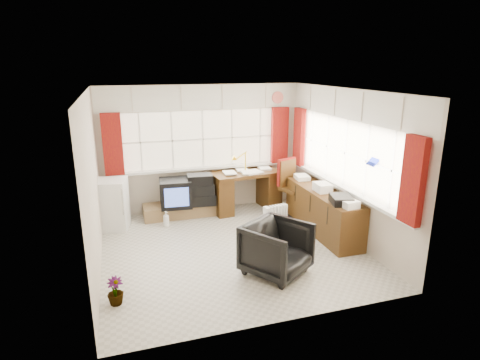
% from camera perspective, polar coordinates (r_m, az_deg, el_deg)
% --- Properties ---
extents(ground, '(4.00, 4.00, 0.00)m').
position_cam_1_polar(ground, '(6.56, -1.21, -9.76)').
color(ground, beige).
rests_on(ground, ground).
extents(room_walls, '(4.00, 4.00, 4.00)m').
position_cam_1_polar(room_walls, '(6.06, -1.30, 3.10)').
color(room_walls, beige).
rests_on(room_walls, ground).
extents(window_back, '(3.70, 0.12, 3.60)m').
position_cam_1_polar(window_back, '(8.02, -5.16, 2.23)').
color(window_back, beige).
rests_on(window_back, room_walls).
extents(window_right, '(0.12, 3.70, 3.60)m').
position_cam_1_polar(window_right, '(6.98, 14.25, -0.35)').
color(window_right, beige).
rests_on(window_right, room_walls).
extents(curtains, '(3.83, 3.83, 1.15)m').
position_cam_1_polar(curtains, '(7.22, 3.73, 4.83)').
color(curtains, maroon).
rests_on(curtains, room_walls).
extents(overhead_cabinets, '(3.98, 3.98, 0.48)m').
position_cam_1_polar(overhead_cabinets, '(7.17, 4.10, 11.18)').
color(overhead_cabinets, silver).
rests_on(overhead_cabinets, room_walls).
extents(desk, '(1.45, 0.83, 0.83)m').
position_cam_1_polar(desk, '(8.12, 0.79, -1.23)').
color(desk, '#4D2D12').
rests_on(desk, ground).
extents(desk_lamp, '(0.17, 0.15, 0.42)m').
position_cam_1_polar(desk_lamp, '(7.95, 0.77, 3.18)').
color(desk_lamp, yellow).
rests_on(desk_lamp, desk).
extents(task_chair, '(0.60, 0.62, 1.11)m').
position_cam_1_polar(task_chair, '(7.92, 7.10, -0.71)').
color(task_chair, black).
rests_on(task_chair, ground).
extents(office_chair, '(1.12, 1.13, 0.75)m').
position_cam_1_polar(office_chair, '(5.73, 5.24, -9.72)').
color(office_chair, black).
rests_on(office_chair, ground).
extents(radiator, '(0.40, 0.21, 0.57)m').
position_cam_1_polar(radiator, '(6.95, 5.21, -6.22)').
color(radiator, white).
rests_on(radiator, ground).
extents(credenza, '(0.50, 2.00, 0.85)m').
position_cam_1_polar(credenza, '(7.21, 11.66, -4.32)').
color(credenza, '#4D2D12').
rests_on(credenza, ground).
extents(file_tray, '(0.40, 0.46, 0.13)m').
position_cam_1_polar(file_tray, '(6.51, 14.19, -2.74)').
color(file_tray, black).
rests_on(file_tray, credenza).
extents(tv_bench, '(1.40, 0.50, 0.25)m').
position_cam_1_polar(tv_bench, '(7.96, -8.53, -4.19)').
color(tv_bench, olive).
rests_on(tv_bench, ground).
extents(crt_tv, '(0.62, 0.59, 0.53)m').
position_cam_1_polar(crt_tv, '(7.71, -9.14, -1.84)').
color(crt_tv, black).
rests_on(crt_tv, tv_bench).
extents(hifi_stack, '(0.60, 0.41, 0.60)m').
position_cam_1_polar(hifi_stack, '(7.75, -5.69, -1.48)').
color(hifi_stack, black).
rests_on(hifi_stack, tv_bench).
extents(mini_fridge, '(0.63, 0.64, 0.91)m').
position_cam_1_polar(mini_fridge, '(7.53, -17.75, -3.33)').
color(mini_fridge, white).
rests_on(mini_fridge, ground).
extents(spray_bottle_a, '(0.15, 0.15, 0.29)m').
position_cam_1_polar(spray_bottle_a, '(7.47, -10.46, -5.48)').
color(spray_bottle_a, white).
rests_on(spray_bottle_a, ground).
extents(spray_bottle_b, '(0.08, 0.09, 0.19)m').
position_cam_1_polar(spray_bottle_b, '(7.97, -7.29, -4.35)').
color(spray_bottle_b, '#94DDCD').
rests_on(spray_bottle_b, ground).
extents(flower_vase, '(0.25, 0.25, 0.36)m').
position_cam_1_polar(flower_vase, '(5.35, -17.31, -14.86)').
color(flower_vase, black).
rests_on(flower_vase, ground).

